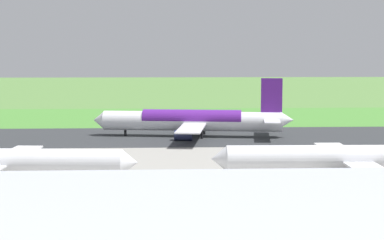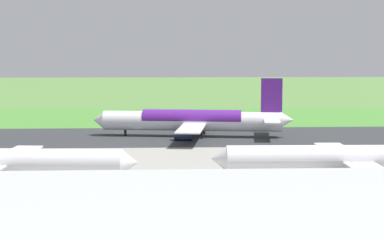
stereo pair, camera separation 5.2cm
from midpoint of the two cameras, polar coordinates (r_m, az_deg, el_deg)
ground_plane at (r=161.54m, az=-5.27°, el=-1.61°), size 800.00×800.00×0.00m
runway_asphalt at (r=161.53m, az=-5.27°, el=-1.60°), size 600.00×38.07×0.06m
apron_concrete at (r=98.83m, az=-6.96°, el=-6.73°), size 440.00×110.00×0.05m
grass_verge_foreground at (r=204.07m, az=-4.73°, el=0.06°), size 600.00×80.00×0.04m
airliner_main at (r=160.95m, az=0.13°, el=-0.05°), size 54.06×44.41×15.88m
airliner_parked_near at (r=110.09m, az=14.85°, el=-3.48°), size 49.15×40.13×14.37m
airliner_parked_mid at (r=109.15m, az=-17.82°, el=-3.73°), size 47.65×39.02×13.90m
no_stopping_sign at (r=207.21m, az=-3.66°, el=0.61°), size 0.60×0.10×2.73m
traffic_cone_orange at (r=202.62m, az=-5.56°, el=0.08°), size 0.40×0.40×0.55m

